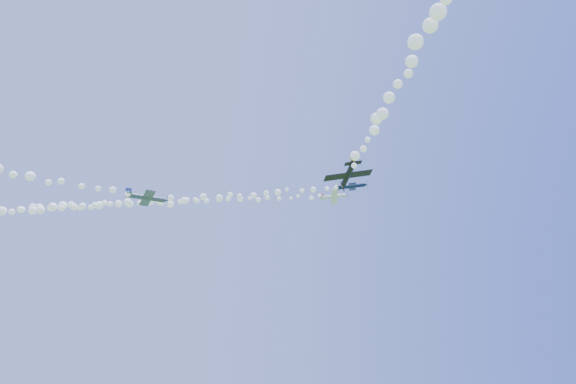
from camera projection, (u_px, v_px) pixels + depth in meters
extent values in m
cylinder|color=white|center=(333.00, 196.00, 113.10)|extent=(5.74, 2.31, 1.38)
cone|color=white|center=(346.00, 195.00, 113.07)|extent=(0.91, 0.93, 0.83)
cone|color=#A41229|center=(348.00, 195.00, 113.07)|extent=(0.37, 0.34, 0.29)
cube|color=black|center=(348.00, 195.00, 113.07)|extent=(0.23, 0.30, 1.80)
cube|color=white|center=(334.00, 197.00, 113.04)|extent=(3.64, 7.08, 0.67)
cube|color=white|center=(322.00, 198.00, 113.16)|extent=(1.57, 2.59, 0.30)
cube|color=#A41229|center=(322.00, 196.00, 113.42)|extent=(0.96, 0.47, 1.23)
sphere|color=black|center=(336.00, 195.00, 113.28)|extent=(0.92, 0.92, 0.79)
cylinder|color=#0D1A3C|center=(351.00, 186.00, 96.55)|extent=(4.74, 4.07, 1.07)
cone|color=#0D1A3C|center=(366.00, 185.00, 96.22)|extent=(0.99, 0.98, 0.77)
cone|color=silver|center=(368.00, 184.00, 96.18)|extent=(0.39, 0.38, 0.27)
cube|color=black|center=(367.00, 184.00, 96.19)|extent=(0.36, 0.51, 1.70)
cube|color=#0D1A3C|center=(352.00, 187.00, 96.50)|extent=(3.81, 6.56, 1.99)
cube|color=#0D1A3C|center=(339.00, 188.00, 96.83)|extent=(1.61, 2.43, 0.74)
cube|color=silver|center=(338.00, 185.00, 96.95)|extent=(0.99, 0.66, 1.12)
sphere|color=black|center=(355.00, 184.00, 96.54)|extent=(0.95, 0.99, 0.84)
cylinder|color=#3C4857|center=(146.00, 197.00, 88.88)|extent=(6.86, 1.52, 1.23)
cone|color=#3C4857|center=(165.00, 200.00, 90.31)|extent=(0.90, 0.97, 0.94)
cone|color=navy|center=(168.00, 201.00, 90.51)|extent=(0.38, 0.35, 0.33)
cube|color=black|center=(167.00, 201.00, 90.46)|extent=(0.14, 0.36, 2.15)
cube|color=#3C4857|center=(147.00, 198.00, 88.94)|extent=(3.10, 8.50, 0.93)
cube|color=#3C4857|center=(128.00, 195.00, 87.71)|extent=(1.45, 3.05, 0.38)
cube|color=navy|center=(128.00, 191.00, 87.91)|extent=(1.11, 0.40, 1.40)
sphere|color=black|center=(151.00, 196.00, 89.42)|extent=(0.96, 1.01, 0.91)
cylinder|color=black|center=(348.00, 174.00, 73.44)|extent=(1.64, 6.33, 1.28)
cone|color=black|center=(343.00, 185.00, 76.30)|extent=(0.92, 0.88, 0.89)
cone|color=yellow|center=(342.00, 187.00, 76.69)|extent=(0.33, 0.36, 0.31)
cube|color=black|center=(342.00, 186.00, 76.59)|extent=(0.59, 0.24, 1.95)
cube|color=black|center=(348.00, 175.00, 73.60)|extent=(7.64, 2.28, 2.03)
cube|color=black|center=(353.00, 163.00, 71.10)|extent=(2.73, 1.14, 0.77)
cube|color=yellow|center=(352.00, 160.00, 71.30)|extent=(0.48, 1.10, 1.30)
sphere|color=black|center=(346.00, 175.00, 74.38)|extent=(0.97, 0.88, 0.95)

